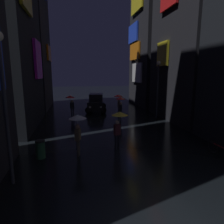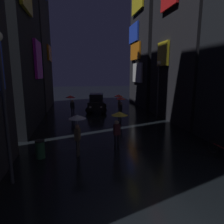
# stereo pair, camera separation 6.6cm
# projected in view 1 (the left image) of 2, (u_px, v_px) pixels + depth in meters

# --- Properties ---
(building_left_far) EXTENTS (4.25, 7.98, 19.02)m
(building_left_far) POSITION_uv_depth(u_px,v_px,m) (27.00, 25.00, 22.62)
(building_left_far) COLOR #232328
(building_left_far) RESTS_ON ground
(building_right_mid) EXTENTS (4.25, 7.94, 18.70)m
(building_right_mid) POSITION_uv_depth(u_px,v_px,m) (193.00, 10.00, 16.74)
(building_right_mid) COLOR black
(building_right_mid) RESTS_ON ground
(building_right_far) EXTENTS (4.25, 7.15, 15.30)m
(building_right_far) POSITION_uv_depth(u_px,v_px,m) (152.00, 45.00, 25.36)
(building_right_far) COLOR black
(building_right_far) RESTS_ON ground
(pedestrian_foreground_left_red) EXTENTS (0.90, 0.90, 2.12)m
(pedestrian_foreground_left_red) POSITION_uv_depth(u_px,v_px,m) (118.00, 99.00, 19.38)
(pedestrian_foreground_left_red) COLOR #2D2D38
(pedestrian_foreground_left_red) RESTS_ON ground
(pedestrian_foreground_right_yellow) EXTENTS (0.90, 0.90, 2.12)m
(pedestrian_foreground_right_yellow) POSITION_uv_depth(u_px,v_px,m) (119.00, 120.00, 10.84)
(pedestrian_foreground_right_yellow) COLOR black
(pedestrian_foreground_right_yellow) RESTS_ON ground
(pedestrian_midstreet_left_red) EXTENTS (0.90, 0.90, 2.12)m
(pedestrian_midstreet_left_red) POSITION_uv_depth(u_px,v_px,m) (71.00, 100.00, 18.63)
(pedestrian_midstreet_left_red) COLOR #2D2D38
(pedestrian_midstreet_left_red) RESTS_ON ground
(pedestrian_near_crossing_clear) EXTENTS (0.90, 0.90, 2.12)m
(pedestrian_near_crossing_clear) POSITION_uv_depth(u_px,v_px,m) (78.00, 124.00, 10.04)
(pedestrian_near_crossing_clear) COLOR #38332D
(pedestrian_near_crossing_clear) RESTS_ON ground
(pedestrian_far_right_red) EXTENTS (0.90, 0.90, 2.12)m
(pedestrian_far_right_red) POSITION_uv_depth(u_px,v_px,m) (120.00, 102.00, 17.46)
(pedestrian_far_right_red) COLOR #2D2D38
(pedestrian_far_right_red) RESTS_ON ground
(bicycle_parked_at_storefront) EXTENTS (0.16, 1.82, 0.96)m
(bicycle_parked_at_storefront) POSITION_uv_depth(u_px,v_px,m) (221.00, 150.00, 10.03)
(bicycle_parked_at_storefront) COLOR black
(bicycle_parked_at_storefront) RESTS_ON ground
(car_distant) EXTENTS (2.65, 4.33, 1.92)m
(car_distant) POSITION_uv_depth(u_px,v_px,m) (96.00, 103.00, 22.20)
(car_distant) COLOR black
(car_distant) RESTS_ON ground
(streetlamp_right_far) EXTENTS (0.36, 0.36, 5.23)m
(streetlamp_right_far) POSITION_uv_depth(u_px,v_px,m) (158.00, 83.00, 18.20)
(streetlamp_right_far) COLOR #2D2D33
(streetlamp_right_far) RESTS_ON ground
(streetlamp_left_near) EXTENTS (0.36, 0.36, 5.58)m
(streetlamp_left_near) POSITION_uv_depth(u_px,v_px,m) (4.00, 93.00, 7.01)
(streetlamp_left_near) COLOR #2D2D33
(streetlamp_left_near) RESTS_ON ground
(trash_bin) EXTENTS (0.46, 0.46, 0.93)m
(trash_bin) POSITION_uv_depth(u_px,v_px,m) (40.00, 149.00, 9.88)
(trash_bin) COLOR #265933
(trash_bin) RESTS_ON ground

